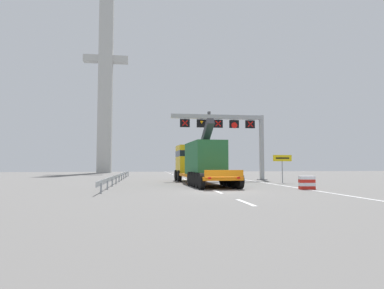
{
  "coord_description": "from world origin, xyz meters",
  "views": [
    {
      "loc": [
        -4.53,
        -19.8,
        1.68
      ],
      "look_at": [
        -0.36,
        9.86,
        3.55
      ],
      "focal_mm": 30.04,
      "sensor_mm": 36.0,
      "label": 1
    }
  ],
  "objects_px": {
    "crash_barrier_striped": "(307,183)",
    "bridge_pylon_distant": "(106,79)",
    "exit_sign_yellow": "(282,161)",
    "overhead_lane_gantry": "(230,128)",
    "heavy_haul_truck_orange": "(198,161)"
  },
  "relations": [
    {
      "from": "crash_barrier_striped",
      "to": "bridge_pylon_distant",
      "type": "xyz_separation_m",
      "value": [
        -19.3,
        46.51,
        18.84
      ]
    },
    {
      "from": "heavy_haul_truck_orange",
      "to": "bridge_pylon_distant",
      "type": "bearing_deg",
      "value": 109.07
    },
    {
      "from": "crash_barrier_striped",
      "to": "overhead_lane_gantry",
      "type": "bearing_deg",
      "value": 97.91
    },
    {
      "from": "bridge_pylon_distant",
      "to": "overhead_lane_gantry",
      "type": "bearing_deg",
      "value": -62.32
    },
    {
      "from": "heavy_haul_truck_orange",
      "to": "exit_sign_yellow",
      "type": "xyz_separation_m",
      "value": [
        7.62,
        -0.96,
        -0.01
      ]
    },
    {
      "from": "crash_barrier_striped",
      "to": "bridge_pylon_distant",
      "type": "bearing_deg",
      "value": 112.54
    },
    {
      "from": "heavy_haul_truck_orange",
      "to": "crash_barrier_striped",
      "type": "xyz_separation_m",
      "value": [
        6.1,
        -8.31,
        -1.54
      ]
    },
    {
      "from": "exit_sign_yellow",
      "to": "bridge_pylon_distant",
      "type": "height_order",
      "value": "bridge_pylon_distant"
    },
    {
      "from": "overhead_lane_gantry",
      "to": "bridge_pylon_distant",
      "type": "distance_m",
      "value": 40.01
    },
    {
      "from": "overhead_lane_gantry",
      "to": "heavy_haul_truck_orange",
      "type": "relative_size",
      "value": 0.74
    },
    {
      "from": "exit_sign_yellow",
      "to": "bridge_pylon_distant",
      "type": "xyz_separation_m",
      "value": [
        -20.82,
        39.16,
        17.31
      ]
    },
    {
      "from": "heavy_haul_truck_orange",
      "to": "bridge_pylon_distant",
      "type": "height_order",
      "value": "bridge_pylon_distant"
    },
    {
      "from": "crash_barrier_striped",
      "to": "bridge_pylon_distant",
      "type": "height_order",
      "value": "bridge_pylon_distant"
    },
    {
      "from": "overhead_lane_gantry",
      "to": "heavy_haul_truck_orange",
      "type": "distance_m",
      "value": 7.46
    },
    {
      "from": "bridge_pylon_distant",
      "to": "exit_sign_yellow",
      "type": "bearing_deg",
      "value": -62.0
    }
  ]
}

